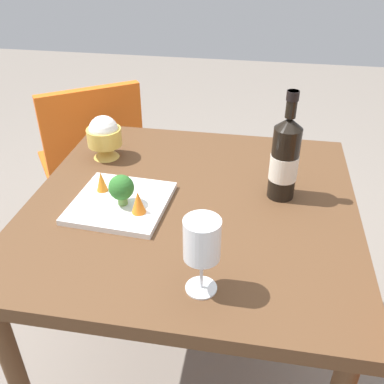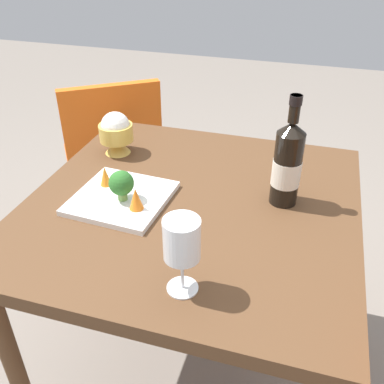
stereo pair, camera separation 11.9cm
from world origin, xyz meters
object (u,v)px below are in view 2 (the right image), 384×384
at_px(carrot_garnish_right, 136,199).
at_px(rice_bowl, 116,132).
at_px(wine_glass, 182,241).
at_px(carrot_garnish_left, 105,176).
at_px(chair_near_window, 113,150).
at_px(wine_bottle, 287,164).
at_px(broccoli_floret, 121,184).
at_px(serving_plate, 122,198).

bearing_deg(carrot_garnish_right, rice_bowl, 122.73).
relative_size(wine_glass, carrot_garnish_left, 3.03).
bearing_deg(carrot_garnish_left, chair_near_window, 115.48).
height_order(wine_bottle, wine_glass, wine_bottle).
bearing_deg(broccoli_floret, rice_bowl, 117.51).
height_order(rice_bowl, carrot_garnish_right, rice_bowl).
relative_size(carrot_garnish_left, carrot_garnish_right, 0.95).
height_order(chair_near_window, carrot_garnish_right, chair_near_window).
relative_size(rice_bowl, serving_plate, 0.53).
bearing_deg(rice_bowl, wine_glass, -53.38).
distance_m(chair_near_window, serving_plate, 0.75).
xyz_separation_m(chair_near_window, wine_glass, (0.61, -0.90, 0.33)).
distance_m(chair_near_window, carrot_garnish_right, 0.83).
bearing_deg(wine_bottle, carrot_garnish_right, -155.13).
bearing_deg(wine_bottle, carrot_garnish_left, -170.38).
bearing_deg(wine_glass, serving_plate, 134.19).
distance_m(broccoli_floret, carrot_garnish_left, 0.10).
distance_m(chair_near_window, rice_bowl, 0.51).
xyz_separation_m(rice_bowl, carrot_garnish_right, (0.20, -0.31, -0.03)).
xyz_separation_m(wine_glass, serving_plate, (-0.26, 0.27, -0.12)).
distance_m(wine_bottle, broccoli_floret, 0.44).
distance_m(serving_plate, broccoli_floret, 0.06).
distance_m(wine_bottle, rice_bowl, 0.58).
height_order(chair_near_window, wine_bottle, wine_bottle).
bearing_deg(serving_plate, rice_bowl, 116.79).
bearing_deg(broccoli_floret, wine_glass, -45.51).
height_order(wine_bottle, carrot_garnish_left, wine_bottle).
xyz_separation_m(chair_near_window, carrot_garnish_right, (0.41, -0.67, 0.25)).
bearing_deg(broccoli_floret, wine_bottle, 18.40).
xyz_separation_m(wine_bottle, carrot_garnish_right, (-0.36, -0.17, -0.07)).
distance_m(chair_near_window, carrot_garnish_left, 0.70).
xyz_separation_m(serving_plate, broccoli_floret, (0.01, -0.02, 0.06)).
height_order(serving_plate, carrot_garnish_left, carrot_garnish_left).
xyz_separation_m(chair_near_window, carrot_garnish_left, (0.28, -0.59, 0.25)).
bearing_deg(carrot_garnish_left, broccoli_floret, -35.55).
relative_size(chair_near_window, carrot_garnish_right, 13.73).
bearing_deg(wine_bottle, rice_bowl, 166.20).
height_order(wine_bottle, rice_bowl, wine_bottle).
xyz_separation_m(serving_plate, carrot_garnish_right, (0.07, -0.04, 0.04)).
bearing_deg(broccoli_floret, chair_near_window, 119.06).
bearing_deg(wine_bottle, wine_glass, -112.52).
bearing_deg(serving_plate, broccoli_floret, -51.41).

